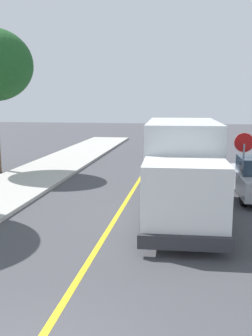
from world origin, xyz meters
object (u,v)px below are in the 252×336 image
(parked_car_near, at_px, (179,161))
(parked_car_mid, at_px, (190,146))
(box_truck, at_px, (182,165))
(stop_sign, at_px, (244,152))

(parked_car_near, height_order, parked_car_mid, same)
(box_truck, height_order, stop_sign, box_truck)
(box_truck, bearing_deg, stop_sign, 49.87)
(box_truck, xyz_separation_m, parked_car_near, (-0.26, 7.02, -0.97))
(box_truck, distance_m, parked_car_near, 7.09)
(box_truck, bearing_deg, parked_car_near, 92.11)
(box_truck, xyz_separation_m, parked_car_mid, (0.31, 13.44, -0.97))
(parked_car_near, distance_m, parked_car_mid, 6.45)
(box_truck, relative_size, parked_car_near, 1.65)
(parked_car_near, bearing_deg, stop_sign, -57.51)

